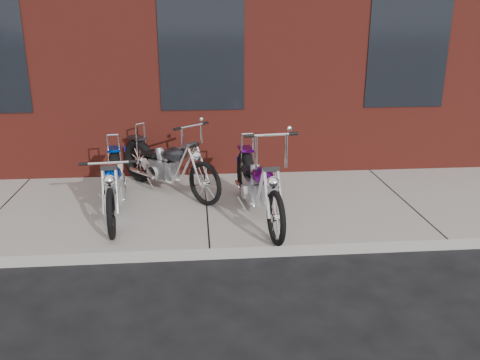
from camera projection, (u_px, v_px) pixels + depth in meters
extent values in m
plane|color=black|center=(210.00, 260.00, 6.18)|extent=(120.00, 120.00, 0.00)
cube|color=gray|center=(207.00, 209.00, 7.58)|extent=(22.00, 3.00, 0.15)
torus|color=black|center=(248.00, 178.00, 7.54)|extent=(0.24, 0.77, 0.76)
torus|color=black|center=(280.00, 223.00, 6.01)|extent=(0.16, 0.69, 0.69)
cube|color=#A9ADB7|center=(259.00, 194.00, 6.92)|extent=(0.35, 0.46, 0.32)
ellipsoid|color=#570673|center=(265.00, 179.00, 6.55)|extent=(0.34, 0.61, 0.32)
cube|color=black|center=(255.00, 173.00, 7.11)|extent=(0.29, 0.32, 0.06)
cylinder|color=white|center=(277.00, 197.00, 6.05)|extent=(0.08, 0.31, 0.57)
cylinder|color=white|center=(275.00, 137.00, 5.95)|extent=(0.58, 0.10, 0.03)
cylinder|color=white|center=(250.00, 153.00, 7.34)|extent=(0.03, 0.03, 0.51)
cylinder|color=white|center=(264.00, 197.00, 7.20)|extent=(0.17, 0.95, 0.05)
torus|color=black|center=(116.00, 177.00, 7.66)|extent=(0.22, 0.74, 0.73)
torus|color=black|center=(110.00, 218.00, 6.18)|extent=(0.14, 0.66, 0.66)
cube|color=#A9ADB7|center=(114.00, 191.00, 7.05)|extent=(0.32, 0.43, 0.30)
ellipsoid|color=#0038C8|center=(111.00, 177.00, 6.70)|extent=(0.32, 0.58, 0.31)
cube|color=beige|center=(114.00, 172.00, 7.24)|extent=(0.27, 0.31, 0.06)
cylinder|color=white|center=(109.00, 194.00, 6.22)|extent=(0.07, 0.30, 0.55)
cylinder|color=white|center=(108.00, 166.00, 6.23)|extent=(0.56, 0.09, 0.03)
cylinder|color=white|center=(113.00, 153.00, 7.46)|extent=(0.02, 0.02, 0.49)
cylinder|color=white|center=(124.00, 194.00, 7.33)|extent=(0.14, 0.91, 0.05)
torus|color=black|center=(145.00, 162.00, 8.38)|extent=(0.60, 0.65, 0.74)
torus|color=black|center=(212.00, 186.00, 7.33)|extent=(0.50, 0.55, 0.67)
cube|color=#A9ADB7|center=(170.00, 171.00, 7.95)|extent=(0.49, 0.50, 0.31)
ellipsoid|color=#232328|center=(181.00, 156.00, 7.67)|extent=(0.58, 0.60, 0.32)
cube|color=black|center=(159.00, 155.00, 8.06)|extent=(0.38, 0.38, 0.06)
cylinder|color=white|center=(206.00, 166.00, 7.33)|extent=(0.23, 0.25, 0.55)
cylinder|color=white|center=(199.00, 127.00, 7.24)|extent=(0.44, 0.40, 0.03)
cylinder|color=white|center=(146.00, 140.00, 8.20)|extent=(0.03, 0.03, 0.49)
cylinder|color=white|center=(167.00, 174.00, 8.23)|extent=(0.65, 0.73, 0.05)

